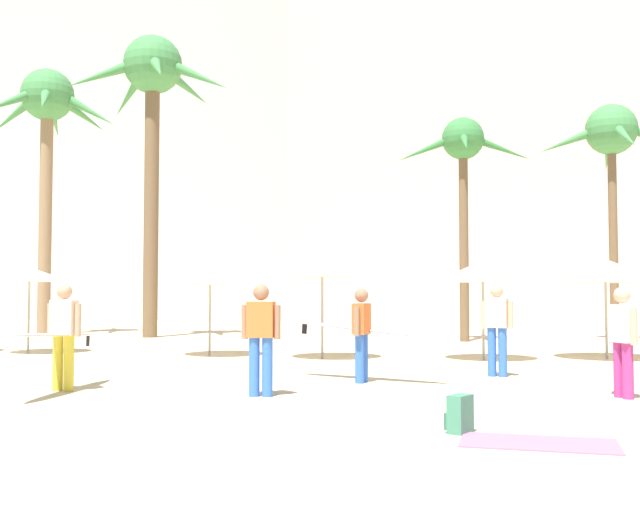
{
  "coord_description": "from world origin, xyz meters",
  "views": [
    {
      "loc": [
        2.76,
        -6.66,
        1.54
      ],
      "look_at": [
        0.87,
        6.38,
        2.19
      ],
      "focal_mm": 42.51,
      "sensor_mm": 36.0,
      "label": 1
    }
  ],
  "objects_px": {
    "palm_tree_center": "(463,155)",
    "person_near_right": "(261,335)",
    "cafe_umbrella_0": "(605,271)",
    "palm_tree_right": "(153,91)",
    "cafe_umbrella_1": "(29,275)",
    "cafe_umbrella_2": "(322,267)",
    "person_far_right": "(60,333)",
    "cafe_umbrella_4": "(210,277)",
    "person_mid_left": "(497,326)",
    "palm_tree_far_left": "(48,118)",
    "backpack": "(459,415)",
    "beach_towel": "(539,443)",
    "person_far_left": "(362,330)",
    "palm_tree_left": "(612,141)",
    "cafe_umbrella_5": "(483,271)",
    "person_mid_right": "(623,337)"
  },
  "relations": [
    {
      "from": "backpack",
      "to": "person_far_left",
      "type": "bearing_deg",
      "value": -41.86
    },
    {
      "from": "backpack",
      "to": "person_far_right",
      "type": "relative_size",
      "value": 0.14
    },
    {
      "from": "palm_tree_left",
      "to": "palm_tree_right",
      "type": "bearing_deg",
      "value": 179.38
    },
    {
      "from": "person_near_right",
      "to": "person_mid_right",
      "type": "height_order",
      "value": "person_near_right"
    },
    {
      "from": "person_near_right",
      "to": "cafe_umbrella_4",
      "type": "bearing_deg",
      "value": -156.62
    },
    {
      "from": "palm_tree_left",
      "to": "person_far_left",
      "type": "height_order",
      "value": "palm_tree_left"
    },
    {
      "from": "cafe_umbrella_5",
      "to": "person_mid_left",
      "type": "relative_size",
      "value": 1.35
    },
    {
      "from": "cafe_umbrella_4",
      "to": "person_mid_left",
      "type": "distance_m",
      "value": 7.63
    },
    {
      "from": "cafe_umbrella_4",
      "to": "backpack",
      "type": "height_order",
      "value": "cafe_umbrella_4"
    },
    {
      "from": "palm_tree_center",
      "to": "cafe_umbrella_1",
      "type": "relative_size",
      "value": 3.27
    },
    {
      "from": "palm_tree_center",
      "to": "palm_tree_right",
      "type": "xyz_separation_m",
      "value": [
        -10.75,
        0.74,
        2.7
      ]
    },
    {
      "from": "cafe_umbrella_4",
      "to": "palm_tree_left",
      "type": "bearing_deg",
      "value": 32.36
    },
    {
      "from": "cafe_umbrella_0",
      "to": "person_near_right",
      "type": "xyz_separation_m",
      "value": [
        -6.58,
        -7.37,
        -1.15
      ]
    },
    {
      "from": "palm_tree_center",
      "to": "person_near_right",
      "type": "distance_m",
      "value": 14.84
    },
    {
      "from": "palm_tree_right",
      "to": "cafe_umbrella_1",
      "type": "xyz_separation_m",
      "value": [
        -0.54,
        -7.15,
        -6.66
      ]
    },
    {
      "from": "cafe_umbrella_2",
      "to": "cafe_umbrella_4",
      "type": "bearing_deg",
      "value": 172.16
    },
    {
      "from": "person_far_right",
      "to": "person_mid_left",
      "type": "height_order",
      "value": "person_mid_left"
    },
    {
      "from": "cafe_umbrella_4",
      "to": "person_far_right",
      "type": "xyz_separation_m",
      "value": [
        -0.36,
        -6.9,
        -1.02
      ]
    },
    {
      "from": "cafe_umbrella_2",
      "to": "person_mid_left",
      "type": "height_order",
      "value": "cafe_umbrella_2"
    },
    {
      "from": "beach_towel",
      "to": "cafe_umbrella_1",
      "type": "bearing_deg",
      "value": 138.15
    },
    {
      "from": "cafe_umbrella_2",
      "to": "cafe_umbrella_4",
      "type": "relative_size",
      "value": 1.11
    },
    {
      "from": "cafe_umbrella_4",
      "to": "palm_tree_center",
      "type": "bearing_deg",
      "value": 45.23
    },
    {
      "from": "cafe_umbrella_0",
      "to": "cafe_umbrella_4",
      "type": "relative_size",
      "value": 1.22
    },
    {
      "from": "cafe_umbrella_1",
      "to": "person_far_left",
      "type": "xyz_separation_m",
      "value": [
        9.02,
        -4.97,
        -1.12
      ]
    },
    {
      "from": "cafe_umbrella_2",
      "to": "person_mid_left",
      "type": "distance_m",
      "value": 5.14
    },
    {
      "from": "cafe_umbrella_5",
      "to": "beach_towel",
      "type": "bearing_deg",
      "value": -90.72
    },
    {
      "from": "cafe_umbrella_0",
      "to": "beach_towel",
      "type": "bearing_deg",
      "value": -105.97
    },
    {
      "from": "cafe_umbrella_2",
      "to": "person_far_left",
      "type": "xyz_separation_m",
      "value": [
        1.34,
        -4.47,
        -1.25
      ]
    },
    {
      "from": "person_mid_right",
      "to": "palm_tree_left",
      "type": "bearing_deg",
      "value": -125.56
    },
    {
      "from": "palm_tree_center",
      "to": "person_far_left",
      "type": "relative_size",
      "value": 2.46
    },
    {
      "from": "palm_tree_far_left",
      "to": "backpack",
      "type": "bearing_deg",
      "value": -50.8
    },
    {
      "from": "palm_tree_left",
      "to": "backpack",
      "type": "distance_m",
      "value": 18.58
    },
    {
      "from": "palm_tree_right",
      "to": "cafe_umbrella_1",
      "type": "relative_size",
      "value": 4.85
    },
    {
      "from": "cafe_umbrella_0",
      "to": "person_far_right",
      "type": "distance_m",
      "value": 12.28
    },
    {
      "from": "palm_tree_far_left",
      "to": "cafe_umbrella_2",
      "type": "bearing_deg",
      "value": -36.4
    },
    {
      "from": "backpack",
      "to": "person_near_right",
      "type": "height_order",
      "value": "person_near_right"
    },
    {
      "from": "cafe_umbrella_2",
      "to": "cafe_umbrella_1",
      "type": "bearing_deg",
      "value": 176.29
    },
    {
      "from": "person_mid_right",
      "to": "palm_tree_center",
      "type": "bearing_deg",
      "value": -105.36
    },
    {
      "from": "palm_tree_right",
      "to": "cafe_umbrella_0",
      "type": "height_order",
      "value": "palm_tree_right"
    },
    {
      "from": "person_near_right",
      "to": "palm_tree_far_left",
      "type": "bearing_deg",
      "value": -141.45
    },
    {
      "from": "palm_tree_far_left",
      "to": "palm_tree_center",
      "type": "height_order",
      "value": "palm_tree_far_left"
    },
    {
      "from": "cafe_umbrella_4",
      "to": "person_near_right",
      "type": "xyz_separation_m",
      "value": [
        2.86,
        -6.96,
        -1.02
      ]
    },
    {
      "from": "palm_tree_center",
      "to": "person_mid_left",
      "type": "distance_m",
      "value": 11.4
    },
    {
      "from": "person_far_left",
      "to": "palm_tree_center",
      "type": "bearing_deg",
      "value": 92.61
    },
    {
      "from": "beach_towel",
      "to": "cafe_umbrella_0",
      "type": "bearing_deg",
      "value": 74.03
    },
    {
      "from": "cafe_umbrella_5",
      "to": "person_far_right",
      "type": "height_order",
      "value": "cafe_umbrella_5"
    },
    {
      "from": "cafe_umbrella_5",
      "to": "palm_tree_far_left",
      "type": "bearing_deg",
      "value": 151.34
    },
    {
      "from": "palm_tree_right",
      "to": "beach_towel",
      "type": "relative_size",
      "value": 6.79
    },
    {
      "from": "cafe_umbrella_4",
      "to": "person_mid_left",
      "type": "relative_size",
      "value": 1.25
    },
    {
      "from": "palm_tree_left",
      "to": "person_near_right",
      "type": "xyz_separation_m",
      "value": [
        -8.33,
        -14.05,
        -5.51
      ]
    }
  ]
}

